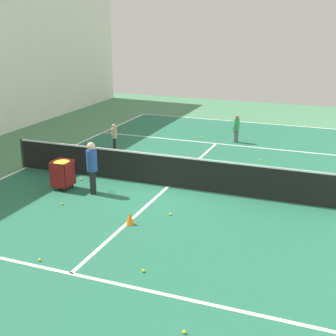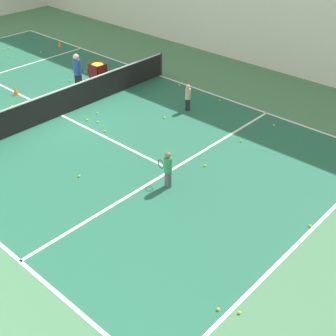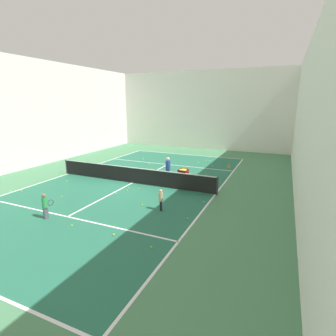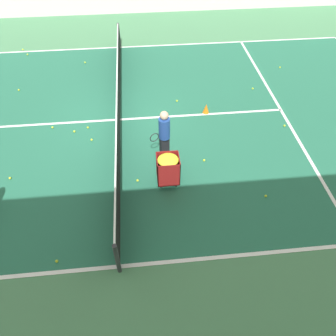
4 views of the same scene
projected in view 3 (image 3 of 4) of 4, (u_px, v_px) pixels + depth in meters
name	position (u px, v px, depth m)	size (l,w,h in m)	color
ground_plane	(132.00, 183.00, 17.06)	(32.82, 32.82, 0.00)	#477F56
court_playing_area	(132.00, 183.00, 17.06)	(10.97, 20.66, 0.00)	#23664C
line_baseline_far	(187.00, 155.00, 26.22)	(10.97, 0.10, 0.00)	white
line_sideline_left	(68.00, 174.00, 19.21)	(0.10, 20.66, 0.00)	white
line_sideline_right	(215.00, 195.00, 14.91)	(0.10, 20.66, 0.00)	white
line_service_near	(67.00, 217.00, 12.02)	(10.97, 0.10, 0.00)	white
line_service_far	(168.00, 164.00, 22.10)	(10.97, 0.10, 0.00)	white
line_centre_service	(132.00, 183.00, 17.06)	(0.10, 11.36, 0.00)	white
hall_enclosure_left	(21.00, 114.00, 19.81)	(0.15, 29.12, 8.45)	silver
hall_enclosure_right	(307.00, 122.00, 12.24)	(0.15, 29.12, 8.45)	silver
hall_enclosure_far	(200.00, 110.00, 28.87)	(19.13, 0.15, 8.45)	silver
tennis_net	(132.00, 175.00, 16.93)	(11.27, 0.10, 1.05)	#2D2D33
player_near_baseline	(45.00, 204.00, 11.70)	(0.29, 0.59, 1.19)	#4C4C56
coach_at_net	(168.00, 167.00, 17.26)	(0.45, 0.64, 1.62)	black
child_midcourt	(161.00, 198.00, 12.59)	(0.30, 0.30, 1.07)	black
ball_cart	(183.00, 173.00, 16.91)	(0.56, 0.61, 0.93)	maroon
training_cone_0	(229.00, 166.00, 21.06)	(0.22, 0.22, 0.31)	orange
training_cone_1	(152.00, 170.00, 19.71)	(0.22, 0.22, 0.35)	orange
tennis_ball_0	(72.00, 225.00, 11.10)	(0.07, 0.07, 0.07)	yellow
tennis_ball_1	(213.00, 166.00, 21.50)	(0.07, 0.07, 0.07)	yellow
tennis_ball_3	(206.00, 174.00, 19.01)	(0.07, 0.07, 0.07)	yellow
tennis_ball_4	(137.00, 173.00, 19.23)	(0.07, 0.07, 0.07)	yellow
tennis_ball_5	(150.00, 164.00, 22.09)	(0.07, 0.07, 0.07)	yellow
tennis_ball_6	(67.00, 181.00, 17.35)	(0.07, 0.07, 0.07)	yellow
tennis_ball_7	(151.00, 247.00, 9.45)	(0.07, 0.07, 0.07)	yellow
tennis_ball_8	(142.00, 205.00, 13.34)	(0.07, 0.07, 0.07)	yellow
tennis_ball_9	(187.00, 218.00, 11.76)	(0.07, 0.07, 0.07)	yellow
tennis_ball_10	(198.00, 163.00, 22.66)	(0.07, 0.07, 0.07)	yellow
tennis_ball_11	(179.00, 177.00, 18.37)	(0.07, 0.07, 0.07)	yellow
tennis_ball_12	(21.00, 191.00, 15.44)	(0.07, 0.07, 0.07)	yellow
tennis_ball_14	(143.00, 159.00, 24.09)	(0.07, 0.07, 0.07)	yellow
tennis_ball_16	(11.00, 191.00, 15.37)	(0.07, 0.07, 0.07)	yellow
tennis_ball_17	(207.00, 160.00, 23.49)	(0.07, 0.07, 0.07)	yellow
tennis_ball_18	(139.00, 188.00, 15.86)	(0.07, 0.07, 0.07)	yellow
tennis_ball_19	(177.00, 166.00, 21.53)	(0.07, 0.07, 0.07)	yellow
tennis_ball_20	(209.00, 161.00, 23.37)	(0.07, 0.07, 0.07)	yellow
tennis_ball_21	(127.00, 190.00, 15.52)	(0.07, 0.07, 0.07)	yellow
tennis_ball_22	(204.00, 202.00, 13.73)	(0.07, 0.07, 0.07)	yellow
tennis_ball_23	(114.00, 234.00, 10.34)	(0.07, 0.07, 0.07)	yellow
tennis_ball_24	(129.00, 188.00, 15.96)	(0.07, 0.07, 0.07)	yellow
tennis_ball_25	(177.00, 186.00, 16.34)	(0.07, 0.07, 0.07)	yellow
tennis_ball_26	(62.00, 196.00, 14.51)	(0.07, 0.07, 0.07)	yellow
tennis_ball_27	(116.00, 194.00, 14.98)	(0.07, 0.07, 0.07)	yellow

